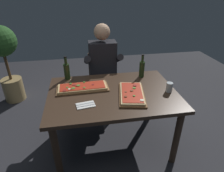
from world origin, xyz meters
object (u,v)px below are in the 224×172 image
pizza_rectangular_left (132,94)px  pizza_rectangular_front (83,87)px  dining_table (113,99)px  tumbler_near_camera (169,88)px  diner_chair (103,79)px  wine_bottle_dark (142,68)px  seated_diner (103,66)px  oil_bottle_amber (67,71)px  potted_plant_corner (4,56)px

pizza_rectangular_left → pizza_rectangular_front: bearing=156.4°
dining_table → tumbler_near_camera: (0.61, -0.09, 0.14)m
diner_chair → pizza_rectangular_front: bearing=-113.2°
pizza_rectangular_left → wine_bottle_dark: 0.49m
pizza_rectangular_left → seated_diner: seated_diner is taller
oil_bottle_amber → pizza_rectangular_left: bearing=-37.0°
pizza_rectangular_front → seated_diner: size_ratio=0.44×
pizza_rectangular_left → seated_diner: size_ratio=0.40×
pizza_rectangular_front → oil_bottle_amber: size_ratio=1.99×
pizza_rectangular_left → oil_bottle_amber: size_ratio=1.83×
oil_bottle_amber → pizza_rectangular_front: bearing=-59.2°
oil_bottle_amber → tumbler_near_camera: oil_bottle_amber is taller
dining_table → diner_chair: 0.87m
pizza_rectangular_front → tumbler_near_camera: bearing=-13.0°
wine_bottle_dark → potted_plant_corner: bearing=153.0°
dining_table → pizza_rectangular_left: bearing=-27.4°
pizza_rectangular_front → seated_diner: seated_diner is taller
wine_bottle_dark → pizza_rectangular_front: bearing=-165.2°
tumbler_near_camera → diner_chair: diner_chair is taller
dining_table → pizza_rectangular_left: size_ratio=2.60×
dining_table → diner_chair: (-0.01, 0.86, -0.16)m
oil_bottle_amber → seated_diner: 0.59m
dining_table → tumbler_near_camera: tumbler_near_camera is taller
pizza_rectangular_left → wine_bottle_dark: wine_bottle_dark is taller
oil_bottle_amber → potted_plant_corner: 1.33m
pizza_rectangular_front → pizza_rectangular_left: bearing=-23.6°
oil_bottle_amber → dining_table: bearing=-40.1°
pizza_rectangular_left → diner_chair: (-0.20, 0.95, -0.27)m
wine_bottle_dark → potted_plant_corner: size_ratio=0.24×
tumbler_near_camera → diner_chair: 1.17m
pizza_rectangular_left → tumbler_near_camera: tumbler_near_camera is taller
oil_bottle_amber → seated_diner: bearing=33.0°
pizza_rectangular_front → diner_chair: bearing=66.8°
pizza_rectangular_left → seated_diner: (-0.20, 0.83, -0.02)m
wine_bottle_dark → oil_bottle_amber: (-0.92, 0.09, -0.00)m
seated_diner → potted_plant_corner: seated_diner is taller
pizza_rectangular_front → pizza_rectangular_left: size_ratio=1.09×
potted_plant_corner → oil_bottle_amber: bearing=-41.6°
tumbler_near_camera → potted_plant_corner: size_ratio=0.08×
oil_bottle_amber → potted_plant_corner: (-1.00, 0.88, -0.07)m
dining_table → oil_bottle_amber: size_ratio=4.76×
pizza_rectangular_front → diner_chair: 0.84m
oil_bottle_amber → diner_chair: bearing=41.9°
dining_table → wine_bottle_dark: (0.43, 0.32, 0.21)m
diner_chair → pizza_rectangular_left: bearing=-78.2°
wine_bottle_dark → tumbler_near_camera: size_ratio=2.79×
dining_table → pizza_rectangular_left: (0.19, -0.10, 0.11)m
diner_chair → seated_diner: 0.28m
dining_table → diner_chair: bearing=90.8°
dining_table → pizza_rectangular_front: pizza_rectangular_front is taller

